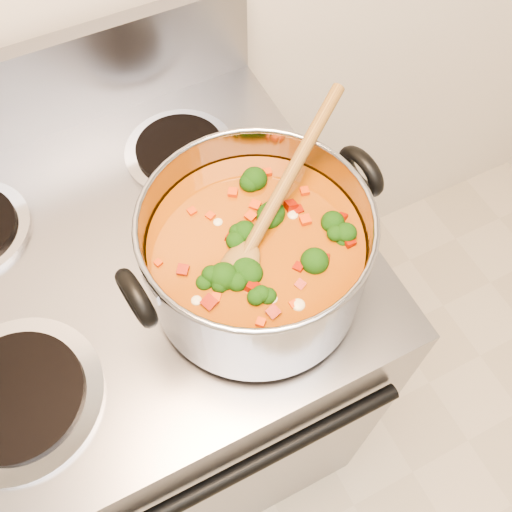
# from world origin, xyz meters

# --- Properties ---
(electric_range) EXTENTS (0.72, 0.66, 1.08)m
(electric_range) POSITION_xyz_m (0.05, 1.16, 0.47)
(electric_range) COLOR gray
(electric_range) RESTS_ON ground
(stockpot) EXTENTS (0.35, 0.29, 0.17)m
(stockpot) POSITION_xyz_m (0.22, 1.02, 1.01)
(stockpot) COLOR gray
(stockpot) RESTS_ON electric_range
(wooden_spoon) EXTENTS (0.27, 0.20, 0.10)m
(wooden_spoon) POSITION_xyz_m (0.24, 1.04, 1.06)
(wooden_spoon) COLOR brown
(wooden_spoon) RESTS_ON stockpot
(cooktop_crumbs) EXTENTS (0.28, 0.01, 0.01)m
(cooktop_crumbs) POSITION_xyz_m (0.20, 0.87, 0.92)
(cooktop_crumbs) COLOR black
(cooktop_crumbs) RESTS_ON electric_range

